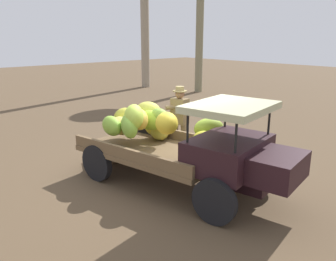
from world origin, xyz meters
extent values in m
plane|color=brown|center=(0.00, 0.00, 0.00)|extent=(60.00, 60.00, 0.00)
cube|color=black|center=(0.31, -0.20, 0.44)|extent=(4.01, 1.16, 0.16)
cylinder|color=black|center=(1.59, 0.85, 0.39)|extent=(0.79, 0.28, 0.78)
cylinder|color=black|center=(1.88, -0.72, 0.39)|extent=(0.79, 0.28, 0.78)
cylinder|color=black|center=(-1.17, 0.35, 0.39)|extent=(0.79, 0.28, 0.78)
cylinder|color=black|center=(-0.88, -1.23, 0.39)|extent=(0.79, 0.28, 0.78)
cube|color=brown|center=(-0.14, -0.28, 0.62)|extent=(3.26, 2.24, 0.10)
cube|color=brown|center=(-0.28, 0.51, 0.78)|extent=(2.96, 0.62, 0.22)
cube|color=brown|center=(0.01, -1.06, 0.78)|extent=(2.96, 0.62, 0.22)
cube|color=black|center=(1.54, 0.03, 0.94)|extent=(1.36, 1.69, 0.55)
cube|color=black|center=(2.42, 0.20, 0.89)|extent=(0.88, 1.17, 0.44)
cylinder|color=black|center=(1.85, 0.75, 1.49)|extent=(0.04, 0.04, 0.55)
cylinder|color=black|center=(2.09, -0.52, 1.49)|extent=(0.04, 0.04, 0.55)
cylinder|color=black|center=(0.99, 0.59, 1.49)|extent=(0.04, 0.04, 0.55)
cylinder|color=black|center=(1.22, -0.68, 1.49)|extent=(0.04, 0.04, 0.55)
cube|color=#BFC193|center=(1.54, 0.03, 1.77)|extent=(1.48, 1.72, 0.12)
ellipsoid|color=#C8B650|center=(-0.93, -0.57, 1.06)|extent=(0.71, 0.67, 0.51)
ellipsoid|color=gold|center=(-1.22, -0.24, 1.11)|extent=(0.65, 0.67, 0.54)
ellipsoid|color=gold|center=(-0.47, -0.40, 1.26)|extent=(0.67, 0.61, 0.46)
ellipsoid|color=#88B83A|center=(-0.85, -0.84, 1.12)|extent=(0.64, 0.45, 0.46)
ellipsoid|color=#8CAF32|center=(0.71, 0.45, 1.14)|extent=(0.82, 0.83, 0.58)
ellipsoid|color=#81B53C|center=(-0.42, -0.70, 1.17)|extent=(0.74, 0.67, 0.55)
ellipsoid|color=gold|center=(-0.92, 0.18, 1.26)|extent=(0.85, 0.86, 0.63)
ellipsoid|color=#AFD144|center=(-0.40, -0.60, 1.35)|extent=(0.73, 0.68, 0.54)
ellipsoid|color=#A8BB46|center=(0.83, 0.50, 0.95)|extent=(0.84, 0.79, 0.54)
ellipsoid|color=gold|center=(0.43, -0.44, 1.35)|extent=(0.71, 0.70, 0.50)
ellipsoid|color=#8AB62B|center=(-0.49, -0.10, 1.19)|extent=(0.72, 0.64, 0.53)
ellipsoid|color=gold|center=(-0.65, 0.27, 0.95)|extent=(0.86, 0.86, 0.59)
ellipsoid|color=yellow|center=(0.86, 0.18, 0.96)|extent=(0.71, 0.70, 0.56)
ellipsoid|color=gold|center=(-0.54, 0.19, 0.87)|extent=(0.53, 0.50, 0.48)
ellipsoid|color=#83AE3C|center=(-0.31, 0.04, 1.24)|extent=(0.49, 0.54, 0.57)
cylinder|color=olive|center=(-0.54, 0.97, 0.45)|extent=(0.15, 0.15, 0.90)
cylinder|color=olive|center=(-0.80, 0.93, 0.45)|extent=(0.15, 0.15, 0.90)
cube|color=olive|center=(-0.67, 0.95, 1.20)|extent=(0.43, 0.29, 0.61)
cylinder|color=olive|center=(-0.56, 0.86, 1.30)|extent=(0.36, 0.35, 0.10)
cylinder|color=olive|center=(-0.76, 0.83, 1.30)|extent=(0.29, 0.40, 0.10)
sphere|color=#8D6147|center=(-0.67, 0.95, 1.62)|extent=(0.22, 0.22, 0.22)
cylinder|color=#958250|center=(-0.67, 0.95, 1.69)|extent=(0.34, 0.34, 0.02)
cylinder|color=#958250|center=(-0.67, 0.95, 1.75)|extent=(0.20, 0.20, 0.10)
cube|color=olive|center=(-1.74, -0.39, 0.23)|extent=(0.69, 0.74, 0.46)
ellipsoid|color=#84B540|center=(-1.60, 1.54, 0.18)|extent=(0.72, 0.67, 0.37)
cylinder|color=#7F795B|center=(-7.58, 8.94, 3.24)|extent=(0.40, 0.40, 6.47)
camera|label=1|loc=(5.04, -4.53, 2.93)|focal=36.33mm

